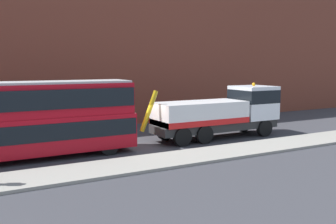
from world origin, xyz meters
The scene contains 5 objects.
ground_plane centered at (0.00, 0.00, 0.00)m, with size 120.00×120.00×0.00m, color #38383D.
near_kerb centered at (0.00, -4.20, 0.07)m, with size 60.00×2.80×0.15m, color gray.
building_facade centered at (0.00, 8.47, 8.07)m, with size 60.00×1.50×16.00m.
recovery_tow_truck centered at (5.92, -0.34, 1.76)m, with size 10.14×2.66×3.67m.
double_decker_bus centered at (-6.43, -0.34, 2.23)m, with size 11.05×2.56×4.06m.
Camera 1 is at (-9.48, -20.69, 4.92)m, focal length 40.29 mm.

